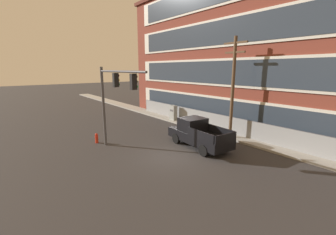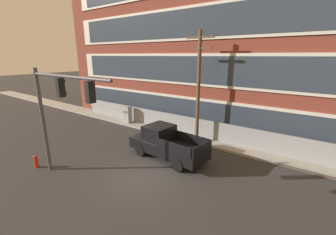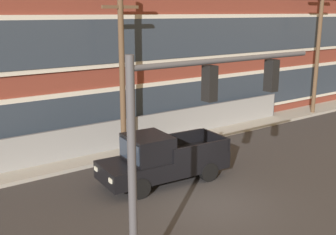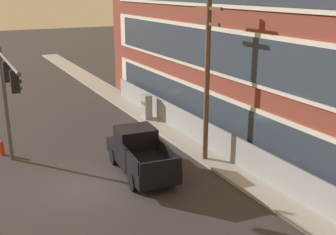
{
  "view_description": "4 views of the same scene",
  "coord_description": "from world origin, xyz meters",
  "px_view_note": "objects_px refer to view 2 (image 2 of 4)",
  "views": [
    {
      "loc": [
        10.97,
        -8.75,
        5.75
      ],
      "look_at": [
        -2.61,
        1.75,
        1.98
      ],
      "focal_mm": 24.0,
      "sensor_mm": 36.0,
      "label": 1
    },
    {
      "loc": [
        7.75,
        -7.99,
        6.49
      ],
      "look_at": [
        -0.87,
        3.71,
        2.44
      ],
      "focal_mm": 24.0,
      "sensor_mm": 36.0,
      "label": 2
    },
    {
      "loc": [
        -9.55,
        -10.32,
        6.75
      ],
      "look_at": [
        0.92,
        4.12,
        2.27
      ],
      "focal_mm": 45.0,
      "sensor_mm": 36.0,
      "label": 3
    },
    {
      "loc": [
        16.95,
        -4.54,
        8.52
      ],
      "look_at": [
        1.65,
        3.3,
        3.25
      ],
      "focal_mm": 45.0,
      "sensor_mm": 36.0,
      "label": 4
    }
  ],
  "objects_px": {
    "electrical_cabinet": "(127,115)",
    "utility_pole_near_corner": "(199,84)",
    "fire_hydrant": "(36,161)",
    "traffic_signal_mast": "(57,103)",
    "pickup_truck_black": "(166,144)"
  },
  "relations": [
    {
      "from": "utility_pole_near_corner",
      "to": "electrical_cabinet",
      "type": "distance_m",
      "value": 8.57
    },
    {
      "from": "pickup_truck_black",
      "to": "electrical_cabinet",
      "type": "xyz_separation_m",
      "value": [
        -7.48,
        3.74,
        -0.08
      ]
    },
    {
      "from": "traffic_signal_mast",
      "to": "utility_pole_near_corner",
      "type": "relative_size",
      "value": 0.75
    },
    {
      "from": "utility_pole_near_corner",
      "to": "fire_hydrant",
      "type": "relative_size",
      "value": 10.46
    },
    {
      "from": "pickup_truck_black",
      "to": "utility_pole_near_corner",
      "type": "xyz_separation_m",
      "value": [
        0.3,
        3.5,
        3.51
      ]
    },
    {
      "from": "traffic_signal_mast",
      "to": "utility_pole_near_corner",
      "type": "bearing_deg",
      "value": 71.04
    },
    {
      "from": "traffic_signal_mast",
      "to": "electrical_cabinet",
      "type": "relative_size",
      "value": 3.42
    },
    {
      "from": "traffic_signal_mast",
      "to": "electrical_cabinet",
      "type": "height_order",
      "value": "traffic_signal_mast"
    },
    {
      "from": "electrical_cabinet",
      "to": "fire_hydrant",
      "type": "bearing_deg",
      "value": -77.72
    },
    {
      "from": "traffic_signal_mast",
      "to": "pickup_truck_black",
      "type": "distance_m",
      "value": 6.8
    },
    {
      "from": "electrical_cabinet",
      "to": "utility_pole_near_corner",
      "type": "bearing_deg",
      "value": -1.77
    },
    {
      "from": "fire_hydrant",
      "to": "utility_pole_near_corner",
      "type": "bearing_deg",
      "value": 58.07
    },
    {
      "from": "traffic_signal_mast",
      "to": "fire_hydrant",
      "type": "xyz_separation_m",
      "value": [
        -2.7,
        -0.37,
        -3.82
      ]
    },
    {
      "from": "pickup_truck_black",
      "to": "electrical_cabinet",
      "type": "relative_size",
      "value": 3.07
    },
    {
      "from": "traffic_signal_mast",
      "to": "pickup_truck_black",
      "type": "relative_size",
      "value": 1.12
    }
  ]
}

